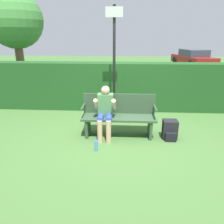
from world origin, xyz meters
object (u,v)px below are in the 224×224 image
(signpost, at_px, (114,59))
(parked_car, at_px, (193,58))
(water_bottle, at_px, (96,146))
(tree, at_px, (15,21))
(park_bench, at_px, (119,115))
(person_seated, at_px, (105,110))
(backpack, at_px, (170,130))

(signpost, distance_m, parked_car, 12.42)
(water_bottle, height_order, tree, tree)
(park_bench, xyz_separation_m, signpost, (-0.16, 1.02, 1.17))
(person_seated, bearing_deg, water_bottle, -100.61)
(person_seated, xyz_separation_m, tree, (-3.48, 3.50, 2.03))
(person_seated, bearing_deg, parked_car, 66.01)
(person_seated, bearing_deg, park_bench, 23.15)
(parked_car, bearing_deg, signpost, 141.56)
(person_seated, relative_size, signpost, 0.40)
(signpost, height_order, parked_car, signpost)
(park_bench, relative_size, parked_car, 0.39)
(parked_car, bearing_deg, tree, 121.65)
(parked_car, height_order, tree, tree)
(parked_car, bearing_deg, person_seated, 143.12)
(backpack, bearing_deg, park_bench, 172.51)
(person_seated, relative_size, tree, 0.32)
(person_seated, distance_m, backpack, 1.54)
(backpack, distance_m, tree, 6.56)
(signpost, xyz_separation_m, tree, (-3.62, 2.35, 1.03))
(park_bench, bearing_deg, signpost, 99.18)
(person_seated, xyz_separation_m, water_bottle, (-0.13, -0.68, -0.54))
(signpost, bearing_deg, water_bottle, -98.37)
(backpack, bearing_deg, tree, 144.59)
(person_seated, relative_size, backpack, 2.70)
(parked_car, bearing_deg, park_bench, 144.10)
(park_bench, height_order, water_bottle, park_bench)
(backpack, relative_size, water_bottle, 1.78)
(park_bench, relative_size, tree, 0.45)
(backpack, relative_size, tree, 0.12)
(park_bench, bearing_deg, tree, 138.38)
(backpack, xyz_separation_m, signpost, (-1.33, 1.17, 1.44))
(park_bench, xyz_separation_m, person_seated, (-0.31, -0.13, 0.17))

